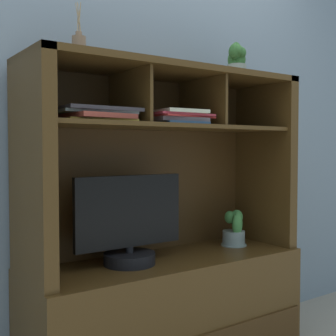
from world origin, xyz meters
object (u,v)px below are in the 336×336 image
(tv_monitor, at_px, (129,228))
(diffuser_bottle, at_px, (79,46))
(magazine_stack_centre, at_px, (174,118))
(potted_succulent, at_px, (237,59))
(media_console, at_px, (167,280))
(potted_orchid, at_px, (234,231))
(magazine_stack_left, at_px, (96,115))

(tv_monitor, distance_m, diffuser_bottle, 0.85)
(magazine_stack_centre, xyz_separation_m, potted_succulent, (0.46, 0.04, 0.34))
(media_console, relative_size, potted_succulent, 7.79)
(media_console, relative_size, diffuser_bottle, 6.39)
(media_console, xyz_separation_m, tv_monitor, (-0.22, -0.01, 0.29))
(diffuser_bottle, bearing_deg, tv_monitor, -2.77)
(potted_orchid, bearing_deg, magazine_stack_centre, -172.79)
(media_console, xyz_separation_m, potted_orchid, (0.47, 0.01, 0.20))
(media_console, bearing_deg, potted_orchid, 0.70)
(tv_monitor, relative_size, magazine_stack_centre, 1.60)
(tv_monitor, distance_m, magazine_stack_centre, 0.57)
(potted_succulent, bearing_deg, tv_monitor, 179.65)
(potted_orchid, relative_size, diffuser_bottle, 0.85)
(magazine_stack_left, bearing_deg, potted_succulent, 2.84)
(media_console, relative_size, magazine_stack_centre, 4.38)
(media_console, bearing_deg, tv_monitor, -178.49)
(media_console, bearing_deg, magazine_stack_centre, -82.39)
(tv_monitor, relative_size, magazine_stack_left, 1.58)
(magazine_stack_left, xyz_separation_m, potted_succulent, (0.88, 0.04, 0.34))
(magazine_stack_centre, bearing_deg, tv_monitor, 168.56)
(magazine_stack_left, distance_m, potted_succulent, 0.94)
(tv_monitor, distance_m, potted_orchid, 0.70)
(magazine_stack_left, bearing_deg, tv_monitor, 14.00)
(media_console, distance_m, magazine_stack_left, 0.91)
(potted_succulent, bearing_deg, magazine_stack_centre, -174.69)
(tv_monitor, bearing_deg, potted_succulent, -0.35)
(potted_orchid, bearing_deg, media_console, -179.30)
(media_console, relative_size, tv_monitor, 2.74)
(media_console, relative_size, potted_orchid, 7.54)
(magazine_stack_centre, distance_m, diffuser_bottle, 0.56)
(tv_monitor, bearing_deg, magazine_stack_left, -166.00)
(tv_monitor, bearing_deg, media_console, 1.51)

